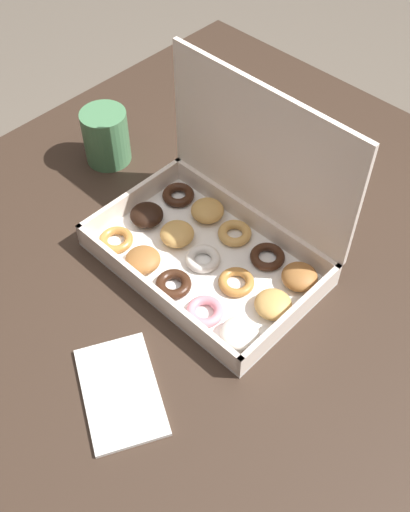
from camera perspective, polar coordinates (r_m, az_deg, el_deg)
name	(u,v)px	position (r m, az deg, el deg)	size (l,w,h in m)	color
ground_plane	(219,445)	(1.59, 1.31, -17.54)	(8.00, 8.00, 0.00)	#6B6054
dining_table	(225,292)	(1.02, 1.95, -3.46)	(1.01, 1.03, 0.75)	#38281E
donut_box	(220,231)	(0.90, 1.39, 2.38)	(0.34, 0.23, 0.27)	white
coffee_mug	(106,136)	(1.08, -9.42, 11.23)	(0.08, 0.08, 0.10)	#4C8456
paper_napkin	(121,391)	(0.81, -8.04, -12.62)	(0.18, 0.16, 0.01)	white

